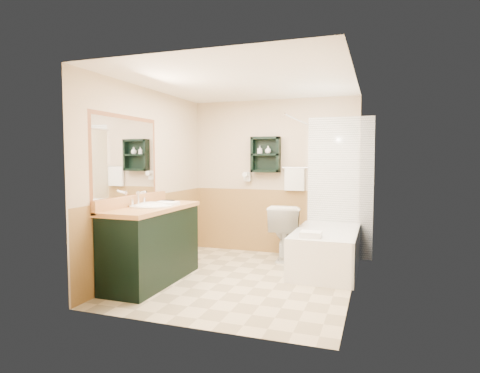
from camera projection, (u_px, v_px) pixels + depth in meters
name	position (u px, v px, depth m)	size (l,w,h in m)	color
floor	(242.00, 279.00, 4.95)	(3.00, 3.00, 0.00)	beige
back_wall	(273.00, 177.00, 6.30)	(2.60, 0.04, 2.40)	beige
left_wall	(148.00, 180.00, 5.29)	(0.04, 3.00, 2.40)	beige
right_wall	(355.00, 185.00, 4.43)	(0.04, 3.00, 2.40)	beige
ceiling	(242.00, 80.00, 4.78)	(2.60, 3.00, 0.04)	white
wainscot_left	(151.00, 233.00, 5.33)	(2.98, 2.98, 1.00)	tan
wainscot_back	(273.00, 221.00, 6.31)	(2.58, 2.58, 1.00)	tan
mirror_frame	(126.00, 158.00, 4.74)	(1.30, 1.30, 1.00)	brown
mirror_glass	(126.00, 158.00, 4.74)	(1.20, 1.20, 0.90)	white
tile_right	(355.00, 193.00, 5.16)	(1.50, 1.50, 2.10)	white
tile_back	(340.00, 188.00, 5.93)	(0.95, 0.95, 2.10)	white
tile_accent	(356.00, 126.00, 5.11)	(1.50, 1.50, 0.10)	#144632
wall_shelf	(265.00, 155.00, 6.20)	(0.45, 0.15, 0.55)	black
hair_dryer	(248.00, 177.00, 6.34)	(0.10, 0.24, 0.18)	white
towel_bar	(295.00, 168.00, 6.11)	(0.40, 0.06, 0.40)	white
curtain_rod	(298.00, 120.00, 5.34)	(0.03, 0.03, 1.60)	silver
shower_curtain	(300.00, 183.00, 5.57)	(1.05, 1.05, 1.70)	beige
vanity	(152.00, 244.00, 4.82)	(0.59, 1.45, 0.92)	black
bathtub	(326.00, 250.00, 5.34)	(0.81, 1.50, 0.54)	white
toilet	(287.00, 232.00, 5.96)	(0.46, 0.82, 0.80)	white
counter_towel	(166.00, 204.00, 4.91)	(0.27, 0.21, 0.04)	white
vanity_book	(161.00, 194.00, 5.30)	(0.15, 0.02, 0.21)	black
tub_towel	(311.00, 234.00, 4.84)	(0.25, 0.21, 0.07)	white
soap_bottle_a	(260.00, 152.00, 6.22)	(0.05, 0.12, 0.06)	white
soap_bottle_b	(268.00, 151.00, 6.17)	(0.09, 0.12, 0.09)	white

